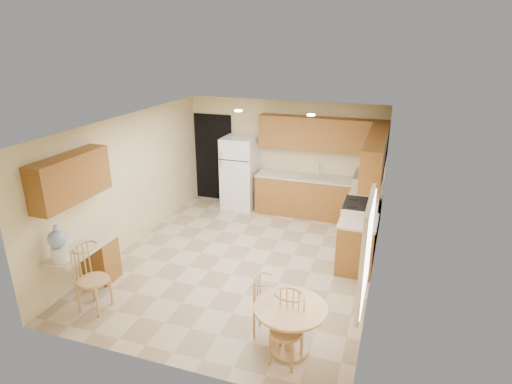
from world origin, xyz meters
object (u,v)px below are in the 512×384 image
(refrigerator, at_px, (240,173))
(chair_table_a, at_px, (265,305))
(chair_desk, at_px, (87,276))
(water_crock, at_px, (58,245))
(stove, at_px, (360,225))
(dining_table, at_px, (290,323))
(chair_table_b, at_px, (285,327))

(refrigerator, xyz_separation_m, chair_table_a, (1.96, -4.26, -0.32))
(chair_desk, xyz_separation_m, water_crock, (-0.45, 0.03, 0.40))
(stove, relative_size, chair_table_a, 1.29)
(stove, bearing_deg, dining_table, -99.30)
(dining_table, bearing_deg, chair_desk, -177.66)
(refrigerator, xyz_separation_m, water_crock, (-1.05, -4.52, 0.18))
(chair_table_b, relative_size, chair_desk, 0.93)
(refrigerator, bearing_deg, dining_table, -62.03)
(chair_table_b, height_order, chair_desk, chair_desk)
(chair_desk, bearing_deg, dining_table, 91.83)
(refrigerator, bearing_deg, chair_desk, -97.52)
(stove, height_order, chair_table_b, stove)
(stove, relative_size, water_crock, 1.97)
(refrigerator, bearing_deg, water_crock, -103.08)
(refrigerator, distance_m, chair_table_a, 4.70)
(chair_table_a, xyz_separation_m, chair_desk, (-2.56, -0.29, 0.10))
(stove, relative_size, chair_desk, 1.08)
(dining_table, relative_size, chair_desk, 0.91)
(chair_table_a, xyz_separation_m, chair_table_b, (0.39, -0.43, 0.06))
(refrigerator, xyz_separation_m, stove, (2.88, -1.22, -0.37))
(refrigerator, distance_m, water_crock, 4.64)
(refrigerator, bearing_deg, chair_table_a, -65.25)
(stove, xyz_separation_m, water_crock, (-3.92, -3.30, 0.55))
(refrigerator, xyz_separation_m, dining_table, (2.35, -4.43, -0.39))
(chair_table_a, bearing_deg, chair_table_b, 40.10)
(stove, distance_m, water_crock, 5.16)
(chair_table_a, height_order, chair_table_b, chair_table_b)
(water_crock, bearing_deg, chair_desk, -3.39)
(dining_table, xyz_separation_m, chair_table_b, (-0.00, -0.26, 0.13))
(dining_table, relative_size, chair_table_a, 1.09)
(chair_table_b, bearing_deg, water_crock, 7.19)
(stove, bearing_deg, chair_desk, -136.25)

